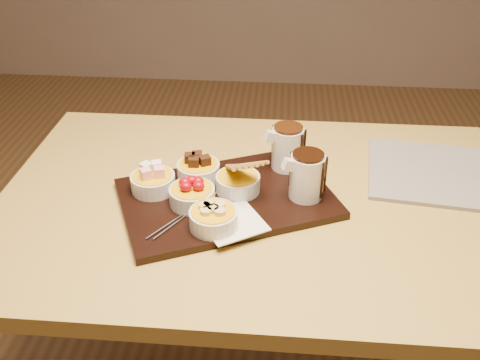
# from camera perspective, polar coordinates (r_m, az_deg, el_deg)

# --- Properties ---
(dining_table) EXTENTS (1.20, 0.80, 0.75)m
(dining_table) POSITION_cam_1_polar(r_m,az_deg,el_deg) (1.28, 2.09, -5.49)
(dining_table) COLOR #B19341
(dining_table) RESTS_ON ground
(serving_board) EXTENTS (0.54, 0.46, 0.02)m
(serving_board) POSITION_cam_1_polar(r_m,az_deg,el_deg) (1.20, -1.43, -1.98)
(serving_board) COLOR black
(serving_board) RESTS_ON dining_table
(napkin) EXTENTS (0.17, 0.17, 0.00)m
(napkin) POSITION_cam_1_polar(r_m,az_deg,el_deg) (1.11, -0.84, -4.50)
(napkin) COLOR white
(napkin) RESTS_ON serving_board
(bowl_marshmallows) EXTENTS (0.10, 0.10, 0.04)m
(bowl_marshmallows) POSITION_cam_1_polar(r_m,az_deg,el_deg) (1.22, -9.25, -0.28)
(bowl_marshmallows) COLOR silver
(bowl_marshmallows) RESTS_ON serving_board
(bowl_cake) EXTENTS (0.10, 0.10, 0.04)m
(bowl_cake) POSITION_cam_1_polar(r_m,az_deg,el_deg) (1.25, -4.45, 0.97)
(bowl_cake) COLOR silver
(bowl_cake) RESTS_ON serving_board
(bowl_strawberries) EXTENTS (0.10, 0.10, 0.04)m
(bowl_strawberries) POSITION_cam_1_polar(r_m,az_deg,el_deg) (1.16, -5.12, -1.70)
(bowl_strawberries) COLOR silver
(bowl_strawberries) RESTS_ON serving_board
(bowl_biscotti) EXTENTS (0.10, 0.10, 0.04)m
(bowl_biscotti) POSITION_cam_1_polar(r_m,az_deg,el_deg) (1.20, -0.23, -0.36)
(bowl_biscotti) COLOR silver
(bowl_biscotti) RESTS_ON serving_board
(bowl_bananas) EXTENTS (0.10, 0.10, 0.04)m
(bowl_bananas) POSITION_cam_1_polar(r_m,az_deg,el_deg) (1.09, -2.85, -4.18)
(bowl_bananas) COLOR silver
(bowl_bananas) RESTS_ON serving_board
(pitcher_dark_chocolate) EXTENTS (0.10, 0.10, 0.10)m
(pitcher_dark_chocolate) POSITION_cam_1_polar(r_m,az_deg,el_deg) (1.17, 7.13, 0.37)
(pitcher_dark_chocolate) COLOR silver
(pitcher_dark_chocolate) RESTS_ON serving_board
(pitcher_milk_chocolate) EXTENTS (0.10, 0.10, 0.10)m
(pitcher_milk_chocolate) POSITION_cam_1_polar(r_m,az_deg,el_deg) (1.28, 5.08, 3.40)
(pitcher_milk_chocolate) COLOR silver
(pitcher_milk_chocolate) RESTS_ON serving_board
(fondue_skewers) EXTENTS (0.23, 0.17, 0.01)m
(fondue_skewers) POSITION_cam_1_polar(r_m,az_deg,el_deg) (1.15, -5.25, -3.09)
(fondue_skewers) COLOR silver
(fondue_skewers) RESTS_ON serving_board
(newspaper) EXTENTS (0.39, 0.33, 0.01)m
(newspaper) POSITION_cam_1_polar(r_m,az_deg,el_deg) (1.39, 20.95, 0.59)
(newspaper) COLOR beige
(newspaper) RESTS_ON dining_table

